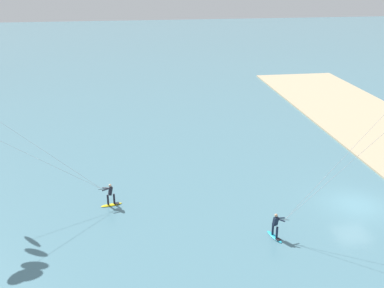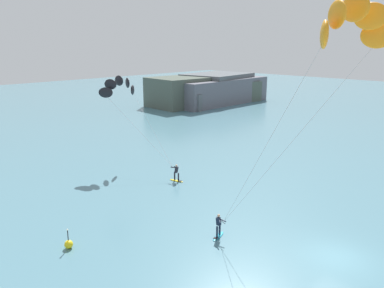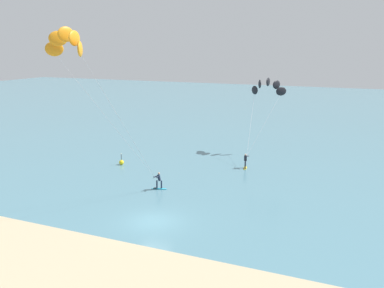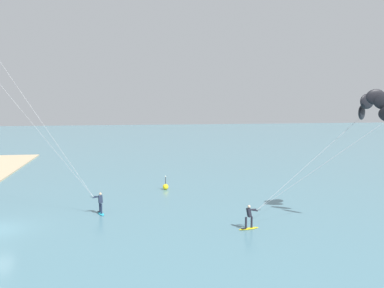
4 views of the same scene
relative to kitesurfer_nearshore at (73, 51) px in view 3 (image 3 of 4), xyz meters
The scene contains 5 objects.
ground_plane 14.31m from the kitesurfer_nearshore, 15.10° to the left, with size 240.00×240.00×0.00m, color slate.
sand_strip 16.55m from the kitesurfer_nearshore, 56.88° to the right, with size 80.00×11.79×0.16m, color tan.
kitesurfer_nearshore is the anchor object (origin of this frame).
kitesurfer_mid_water 28.98m from the kitesurfer_nearshore, 73.23° to the left, with size 4.72×10.54×9.57m.
marker_buoy 20.10m from the kitesurfer_nearshore, 111.01° to the left, with size 0.56×0.56×1.38m.
Camera 3 is at (14.95, -27.17, 13.49)m, focal length 39.40 mm.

